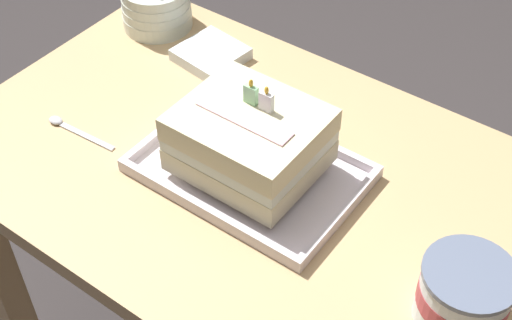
{
  "coord_description": "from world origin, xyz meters",
  "views": [
    {
      "loc": [
        0.49,
        -0.68,
        1.58
      ],
      "look_at": [
        -0.01,
        -0.01,
        0.76
      ],
      "focal_mm": 50.98,
      "sensor_mm": 36.0,
      "label": 1
    }
  ],
  "objects_px": {
    "foil_tray": "(250,171)",
    "bowl_stack": "(156,6)",
    "napkin_pile": "(211,54)",
    "ice_cream_tub": "(464,295)",
    "birthday_cake": "(250,139)",
    "serving_spoon_near_tray": "(68,127)"
  },
  "relations": [
    {
      "from": "birthday_cake",
      "to": "ice_cream_tub",
      "type": "height_order",
      "value": "birthday_cake"
    },
    {
      "from": "napkin_pile",
      "to": "serving_spoon_near_tray",
      "type": "bearing_deg",
      "value": -103.91
    },
    {
      "from": "napkin_pile",
      "to": "ice_cream_tub",
      "type": "bearing_deg",
      "value": -22.2
    },
    {
      "from": "foil_tray",
      "to": "napkin_pile",
      "type": "height_order",
      "value": "same"
    },
    {
      "from": "bowl_stack",
      "to": "serving_spoon_near_tray",
      "type": "xyz_separation_m",
      "value": [
        0.09,
        -0.33,
        -0.04
      ]
    },
    {
      "from": "ice_cream_tub",
      "to": "bowl_stack",
      "type": "bearing_deg",
      "value": 160.14
    },
    {
      "from": "birthday_cake",
      "to": "ice_cream_tub",
      "type": "distance_m",
      "value": 0.4
    },
    {
      "from": "birthday_cake",
      "to": "ice_cream_tub",
      "type": "bearing_deg",
      "value": -7.85
    },
    {
      "from": "foil_tray",
      "to": "bowl_stack",
      "type": "relative_size",
      "value": 2.52
    },
    {
      "from": "birthday_cake",
      "to": "ice_cream_tub",
      "type": "relative_size",
      "value": 1.71
    },
    {
      "from": "birthday_cake",
      "to": "serving_spoon_near_tray",
      "type": "height_order",
      "value": "birthday_cake"
    },
    {
      "from": "bowl_stack",
      "to": "serving_spoon_near_tray",
      "type": "height_order",
      "value": "bowl_stack"
    },
    {
      "from": "bowl_stack",
      "to": "ice_cream_tub",
      "type": "relative_size",
      "value": 1.13
    },
    {
      "from": "birthday_cake",
      "to": "bowl_stack",
      "type": "distance_m",
      "value": 0.48
    },
    {
      "from": "bowl_stack",
      "to": "napkin_pile",
      "type": "distance_m",
      "value": 0.17
    },
    {
      "from": "ice_cream_tub",
      "to": "birthday_cake",
      "type": "bearing_deg",
      "value": 172.15
    },
    {
      "from": "napkin_pile",
      "to": "bowl_stack",
      "type": "bearing_deg",
      "value": 169.98
    },
    {
      "from": "foil_tray",
      "to": "bowl_stack",
      "type": "xyz_separation_m",
      "value": [
        -0.41,
        0.24,
        0.04
      ]
    },
    {
      "from": "foil_tray",
      "to": "ice_cream_tub",
      "type": "distance_m",
      "value": 0.4
    },
    {
      "from": "foil_tray",
      "to": "birthday_cake",
      "type": "xyz_separation_m",
      "value": [
        -0.0,
        0.0,
        0.07
      ]
    },
    {
      "from": "foil_tray",
      "to": "serving_spoon_near_tray",
      "type": "bearing_deg",
      "value": -163.15
    },
    {
      "from": "foil_tray",
      "to": "bowl_stack",
      "type": "distance_m",
      "value": 0.48
    }
  ]
}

